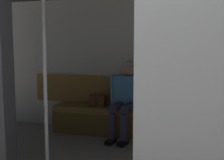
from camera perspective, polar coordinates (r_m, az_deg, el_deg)
The scene contains 7 objects.
train_car at distance 3.46m, azimuth -0.92°, elevation 8.43°, with size 6.40×2.78×2.25m.
bench_seat at distance 4.57m, azimuth 3.95°, elevation -6.72°, with size 2.53×0.44×0.44m.
person_seated at distance 4.47m, azimuth 2.73°, elevation -2.76°, with size 0.55×0.71×1.16m.
handbag at distance 4.72m, azimuth -2.76°, elevation -3.95°, with size 0.26×0.15×0.17m.
book at distance 4.54m, azimuth 7.80°, elevation -5.36°, with size 0.15×0.22×0.03m, color silver.
grab_pole_door at distance 2.94m, azimuth -12.63°, elevation -0.12°, with size 0.04×0.04×2.11m, color silver.
grab_pole_far at distance 2.70m, azimuth 5.80°, elevation -0.61°, with size 0.04×0.04×2.11m, color silver.
Camera 1 is at (-0.96, 2.07, 1.40)m, focal length 47.98 mm.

